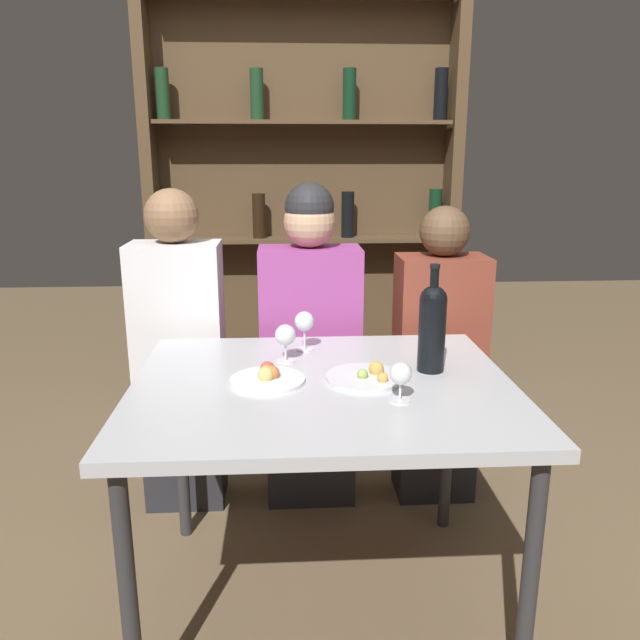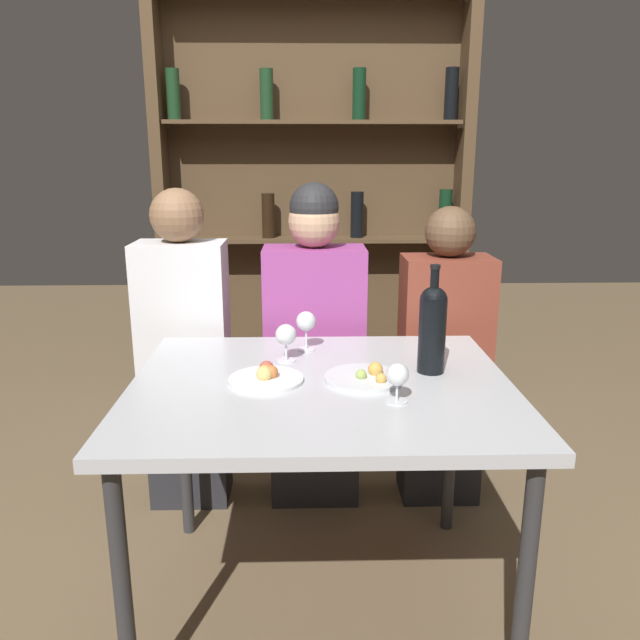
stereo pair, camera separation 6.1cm
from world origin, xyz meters
TOP-DOWN VIEW (x-y plane):
  - ground_plane at (0.00, 0.00)m, footprint 10.00×10.00m
  - dining_table at (0.00, 0.00)m, footprint 1.11×0.92m
  - wine_rack_wall at (0.00, 1.67)m, footprint 1.63×0.21m
  - wine_bottle at (0.34, 0.08)m, footprint 0.08×0.08m
  - wine_glass_0 at (-0.04, 0.31)m, footprint 0.07×0.07m
  - wine_glass_1 at (0.20, -0.15)m, footprint 0.06×0.06m
  - wine_glass_2 at (-0.11, 0.19)m, footprint 0.07×0.07m
  - food_plate_0 at (-0.16, 0.01)m, footprint 0.22×0.22m
  - food_plate_1 at (0.13, 0.01)m, footprint 0.23×0.23m
  - seated_person_left at (-0.52, 0.65)m, footprint 0.34×0.22m
  - seated_person_center at (-0.01, 0.65)m, footprint 0.39×0.22m
  - seated_person_right at (0.51, 0.65)m, footprint 0.35×0.22m

SIDE VIEW (x-z plane):
  - ground_plane at x=0.00m, z-range 0.00..0.00m
  - seated_person_right at x=0.51m, z-range -0.03..1.17m
  - seated_person_left at x=-0.52m, z-range -0.03..1.25m
  - seated_person_center at x=-0.01m, z-range -0.02..1.27m
  - dining_table at x=0.00m, z-range 0.31..1.06m
  - food_plate_1 at x=0.13m, z-range 0.74..0.79m
  - food_plate_0 at x=-0.16m, z-range 0.74..0.79m
  - wine_glass_1 at x=0.20m, z-range 0.77..0.88m
  - wine_glass_2 at x=-0.11m, z-range 0.78..0.90m
  - wine_glass_0 at x=-0.04m, z-range 0.78..0.92m
  - wine_bottle at x=0.34m, z-range 0.73..1.06m
  - wine_rack_wall at x=0.00m, z-range 0.02..2.43m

